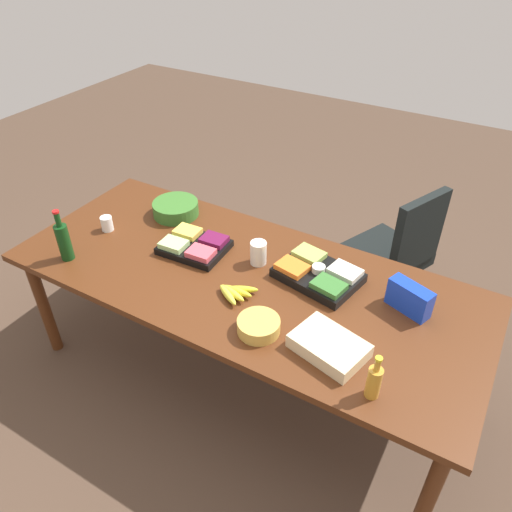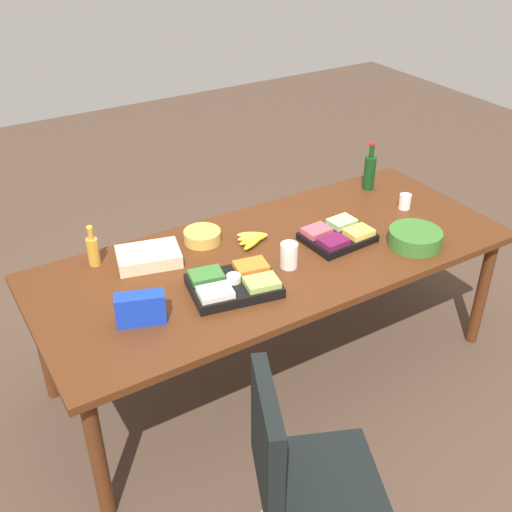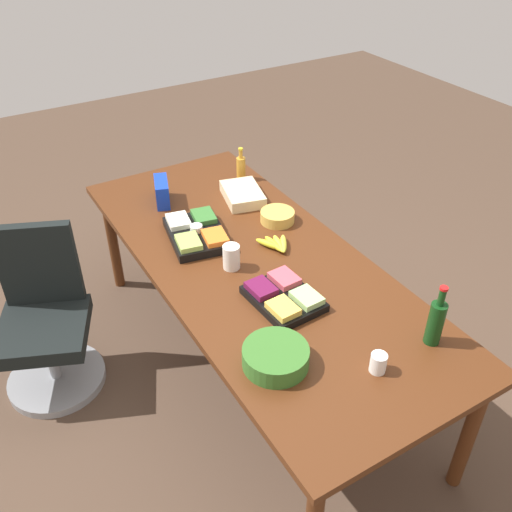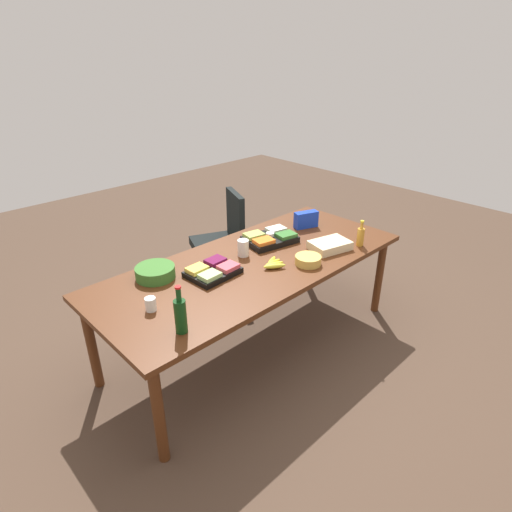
# 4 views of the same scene
# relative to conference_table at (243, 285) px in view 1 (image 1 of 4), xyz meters

# --- Properties ---
(ground_plane) EXTENTS (10.00, 10.00, 0.00)m
(ground_plane) POSITION_rel_conference_table_xyz_m (0.00, 0.00, -0.72)
(ground_plane) COLOR #4E3A2C
(conference_table) EXTENTS (2.56, 1.07, 0.79)m
(conference_table) POSITION_rel_conference_table_xyz_m (0.00, 0.00, 0.00)
(conference_table) COLOR #512812
(conference_table) RESTS_ON ground
(office_chair) EXTENTS (0.63, 0.63, 0.96)m
(office_chair) POSITION_rel_conference_table_xyz_m (0.53, 1.06, -0.36)
(office_chair) COLOR gray
(office_chair) RESTS_ON ground
(banana_bunch) EXTENTS (0.20, 0.18, 0.04)m
(banana_bunch) POSITION_rel_conference_table_xyz_m (0.05, -0.16, 0.09)
(banana_bunch) COLOR yellow
(banana_bunch) RESTS_ON conference_table
(chip_bag_blue) EXTENTS (0.23, 0.15, 0.15)m
(chip_bag_blue) POSITION_rel_conference_table_xyz_m (0.83, 0.18, 0.14)
(chip_bag_blue) COLOR #163AC3
(chip_bag_blue) RESTS_ON conference_table
(fruit_platter) EXTENTS (0.37, 0.30, 0.07)m
(fruit_platter) POSITION_rel_conference_table_xyz_m (-0.36, 0.06, 0.10)
(fruit_platter) COLOR black
(fruit_platter) RESTS_ON conference_table
(mayo_jar) EXTENTS (0.09, 0.09, 0.14)m
(mayo_jar) POSITION_rel_conference_table_xyz_m (0.01, 0.14, 0.13)
(mayo_jar) COLOR white
(mayo_jar) RESTS_ON conference_table
(chip_bowl) EXTENTS (0.25, 0.25, 0.07)m
(chip_bowl) POSITION_rel_conference_table_xyz_m (0.28, -0.32, 0.10)
(chip_bowl) COLOR gold
(chip_bowl) RESTS_ON conference_table
(paper_cup) EXTENTS (0.08, 0.08, 0.09)m
(paper_cup) POSITION_rel_conference_table_xyz_m (-0.94, -0.04, 0.11)
(paper_cup) COLOR white
(paper_cup) RESTS_ON conference_table
(dressing_bottle) EXTENTS (0.07, 0.07, 0.22)m
(dressing_bottle) POSITION_rel_conference_table_xyz_m (0.86, -0.40, 0.15)
(dressing_bottle) COLOR gold
(dressing_bottle) RESTS_ON conference_table
(sheet_cake) EXTENTS (0.36, 0.29, 0.07)m
(sheet_cake) POSITION_rel_conference_table_xyz_m (0.61, -0.27, 0.10)
(sheet_cake) COLOR beige
(sheet_cake) RESTS_ON conference_table
(wine_bottle) EXTENTS (0.07, 0.07, 0.31)m
(wine_bottle) POSITION_rel_conference_table_xyz_m (-0.93, -0.36, 0.19)
(wine_bottle) COLOR #113C15
(wine_bottle) RESTS_ON conference_table
(veggie_tray) EXTENTS (0.47, 0.37, 0.09)m
(veggie_tray) POSITION_rel_conference_table_xyz_m (0.36, 0.17, 0.10)
(veggie_tray) COLOR black
(veggie_tray) RESTS_ON conference_table
(salad_bowl) EXTENTS (0.36, 0.36, 0.09)m
(salad_bowl) POSITION_rel_conference_table_xyz_m (-0.69, 0.31, 0.11)
(salad_bowl) COLOR #387129
(salad_bowl) RESTS_ON conference_table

